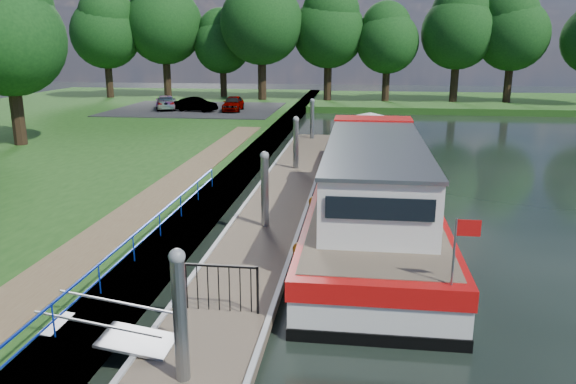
# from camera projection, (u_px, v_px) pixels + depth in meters

# --- Properties ---
(ground) EXTENTS (160.00, 160.00, 0.00)m
(ground) POSITION_uv_depth(u_px,v_px,m) (192.00, 382.00, 10.90)
(ground) COLOR black
(ground) RESTS_ON ground
(bank_edge) EXTENTS (1.10, 90.00, 0.78)m
(bank_edge) POSITION_uv_depth(u_px,v_px,m) (234.00, 179.00, 25.49)
(bank_edge) COLOR #473D2D
(bank_edge) RESTS_ON ground
(far_bank) EXTENTS (60.00, 18.00, 0.60)m
(far_bank) POSITION_uv_depth(u_px,v_px,m) (446.00, 102.00, 59.15)
(far_bank) COLOR #194112
(far_bank) RESTS_ON ground
(footpath) EXTENTS (1.60, 40.00, 0.05)m
(footpath) POSITION_uv_depth(u_px,v_px,m) (134.00, 214.00, 18.90)
(footpath) COLOR brown
(footpath) RESTS_ON riverbank
(carpark) EXTENTS (14.00, 12.00, 0.06)m
(carpark) POSITION_uv_depth(u_px,v_px,m) (197.00, 109.00, 48.46)
(carpark) COLOR black
(carpark) RESTS_ON riverbank
(blue_fence) EXTENTS (0.04, 18.04, 0.72)m
(blue_fence) POSITION_uv_depth(u_px,v_px,m) (117.00, 256.00, 13.78)
(blue_fence) COLOR #0C2DBF
(blue_fence) RESTS_ON riverbank
(pontoon) EXTENTS (2.50, 30.00, 0.56)m
(pontoon) POSITION_uv_depth(u_px,v_px,m) (283.00, 197.00, 23.31)
(pontoon) COLOR brown
(pontoon) RESTS_ON ground
(mooring_piles) EXTENTS (0.30, 27.30, 3.55)m
(mooring_piles) POSITION_uv_depth(u_px,v_px,m) (283.00, 171.00, 23.02)
(mooring_piles) COLOR gray
(mooring_piles) RESTS_ON ground
(gangway) EXTENTS (2.58, 1.00, 0.92)m
(gangway) POSITION_uv_depth(u_px,v_px,m) (110.00, 334.00, 11.45)
(gangway) COLOR #A5A8AD
(gangway) RESTS_ON ground
(gate_panel) EXTENTS (1.85, 0.05, 1.15)m
(gate_panel) POSITION_uv_depth(u_px,v_px,m) (218.00, 281.00, 12.71)
(gate_panel) COLOR black
(gate_panel) RESTS_ON ground
(barge) EXTENTS (4.36, 21.15, 4.78)m
(barge) POSITION_uv_depth(u_px,v_px,m) (372.00, 183.00, 21.83)
(barge) COLOR black
(barge) RESTS_ON ground
(horizon_trees) EXTENTS (54.38, 10.03, 12.87)m
(horizon_trees) POSITION_uv_depth(u_px,v_px,m) (316.00, 26.00, 55.69)
(horizon_trees) COLOR #332316
(horizon_trees) RESTS_ON ground
(bank_tree_a) EXTENTS (6.12, 6.12, 9.72)m
(bank_tree_a) POSITION_uv_depth(u_px,v_px,m) (8.00, 30.00, 30.31)
(bank_tree_a) COLOR #332316
(bank_tree_a) RESTS_ON riverbank
(car_a) EXTENTS (1.71, 3.78, 1.26)m
(car_a) POSITION_uv_depth(u_px,v_px,m) (233.00, 103.00, 46.76)
(car_a) COLOR #999999
(car_a) RESTS_ON carpark
(car_b) EXTENTS (3.66, 1.88, 1.15)m
(car_b) POSITION_uv_depth(u_px,v_px,m) (196.00, 104.00, 46.47)
(car_b) COLOR #999999
(car_b) RESTS_ON carpark
(car_c) EXTENTS (2.92, 4.42, 1.19)m
(car_c) POSITION_uv_depth(u_px,v_px,m) (166.00, 102.00, 47.85)
(car_c) COLOR #999999
(car_c) RESTS_ON carpark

